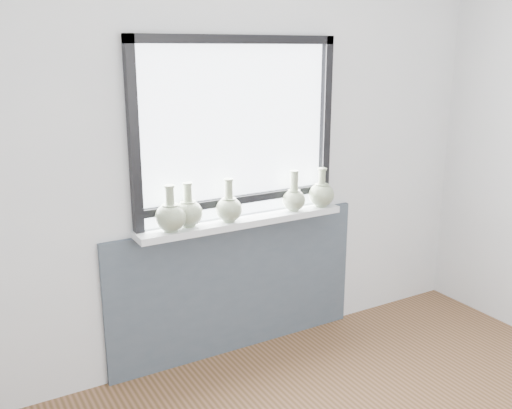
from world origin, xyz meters
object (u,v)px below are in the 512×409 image
vase_b (188,212)px  vase_e (321,193)px  vase_a (171,216)px  vase_c (229,208)px  vase_d (294,198)px  windowsill (243,221)px

vase_b → vase_e: vase_b is taller
vase_e → vase_a: bearing=-179.9°
vase_a → vase_c: bearing=0.3°
vase_d → vase_e: (0.21, -0.00, 0.00)m
windowsill → vase_d: bearing=-3.2°
windowsill → vase_c: 0.15m
windowsill → vase_c: bearing=-166.8°
windowsill → vase_e: vase_e is taller
vase_c → vase_d: bearing=0.5°
windowsill → vase_a: size_ratio=5.07×
vase_d → vase_e: size_ratio=1.02×
vase_b → vase_c: (0.24, -0.03, -0.00)m
vase_d → vase_e: vase_d is taller
vase_b → vase_e: (0.91, -0.03, -0.00)m
vase_b → vase_d: same height
vase_c → vase_b: bearing=172.8°
vase_b → vase_a: bearing=-164.9°
vase_c → vase_e: bearing=-0.0°
vase_d → vase_a: bearing=-179.6°
vase_c → vase_d: 0.46m
vase_c → vase_a: bearing=-179.7°
vase_a → vase_d: size_ratio=1.03×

